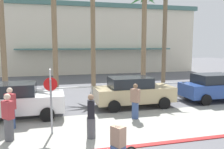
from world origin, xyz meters
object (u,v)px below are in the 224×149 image
at_px(palm_tree_7, 165,19).
at_px(car_blue_3, 216,87).
at_px(car_tan_2, 133,91).
at_px(pedestrian_3, 11,110).
at_px(palm_tree_6, 144,16).
at_px(palm_tree_4, 55,15).
at_px(palm_tree_5, 93,12).
at_px(car_white_1, 15,100).
at_px(pedestrian_0, 135,103).
at_px(pedestrian_1, 91,118).
at_px(pedestrian_2, 8,119).
at_px(stop_sign_bike_lane, 51,92).

bearing_deg(palm_tree_7, car_blue_3, -84.78).
height_order(car_tan_2, pedestrian_3, pedestrian_3).
xyz_separation_m(palm_tree_6, car_tan_2, (-2.25, -4.06, -4.70)).
distance_m(palm_tree_4, car_blue_3, 11.56).
distance_m(palm_tree_5, car_white_1, 9.61).
bearing_deg(pedestrian_3, car_tan_2, 18.73).
height_order(palm_tree_6, palm_tree_7, palm_tree_7).
height_order(palm_tree_5, car_blue_3, palm_tree_5).
bearing_deg(pedestrian_0, car_white_1, 164.75).
bearing_deg(palm_tree_4, car_blue_3, -25.24).
xyz_separation_m(palm_tree_7, car_white_1, (-11.03, -6.65, -4.72)).
relative_size(palm_tree_7, pedestrian_1, 4.64).
relative_size(car_blue_3, pedestrian_2, 2.51).
height_order(palm_tree_5, car_tan_2, palm_tree_5).
distance_m(car_white_1, car_tan_2, 6.14).
distance_m(palm_tree_6, car_tan_2, 6.61).
height_order(pedestrian_1, pedestrian_2, pedestrian_2).
height_order(stop_sign_bike_lane, palm_tree_5, palm_tree_5).
relative_size(car_tan_2, car_blue_3, 1.00).
bearing_deg(pedestrian_0, palm_tree_7, 55.68).
xyz_separation_m(palm_tree_7, pedestrian_1, (-7.94, -9.91, -4.82)).
distance_m(palm_tree_7, car_white_1, 13.72).
bearing_deg(palm_tree_7, stop_sign_bike_lane, -135.80).
relative_size(palm_tree_5, car_blue_3, 1.77).
bearing_deg(car_tan_2, palm_tree_4, 132.01).
xyz_separation_m(stop_sign_bike_lane, car_blue_3, (9.91, 3.09, -0.81)).
bearing_deg(stop_sign_bike_lane, palm_tree_6, 46.71).
distance_m(palm_tree_5, car_tan_2, 7.90).
xyz_separation_m(palm_tree_4, car_white_1, (-2.00, -5.16, -4.64)).
bearing_deg(pedestrian_2, palm_tree_5, 62.95).
distance_m(palm_tree_6, pedestrian_0, 8.31).
bearing_deg(car_white_1, pedestrian_0, -15.25).
bearing_deg(pedestrian_3, palm_tree_4, 73.53).
bearing_deg(palm_tree_7, pedestrian_3, -143.56).
height_order(palm_tree_5, car_white_1, palm_tree_5).
distance_m(stop_sign_bike_lane, car_blue_3, 10.41).
height_order(stop_sign_bike_lane, car_tan_2, stop_sign_bike_lane).
height_order(pedestrian_0, pedestrian_3, pedestrian_3).
relative_size(palm_tree_7, car_white_1, 1.78).
height_order(palm_tree_4, pedestrian_3, palm_tree_4).
xyz_separation_m(palm_tree_5, car_blue_3, (6.67, -5.87, -5.09)).
xyz_separation_m(palm_tree_6, car_white_1, (-8.37, -4.65, -4.70)).
bearing_deg(car_white_1, stop_sign_bike_lane, -55.70).
bearing_deg(car_white_1, pedestrian_1, -46.53).
distance_m(car_white_1, pedestrian_2, 2.78).
bearing_deg(pedestrian_0, pedestrian_3, 179.74).
relative_size(palm_tree_7, pedestrian_3, 4.48).
bearing_deg(palm_tree_5, stop_sign_bike_lane, -109.88).
xyz_separation_m(palm_tree_5, pedestrian_3, (-4.87, -7.98, -5.15)).
height_order(palm_tree_6, car_blue_3, palm_tree_6).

